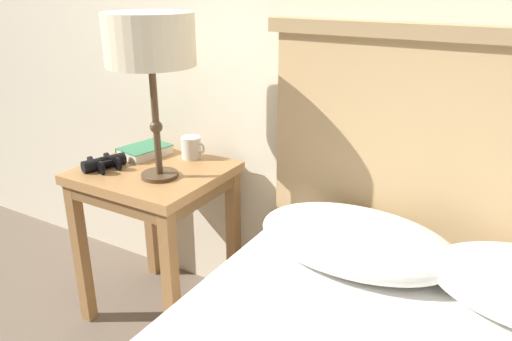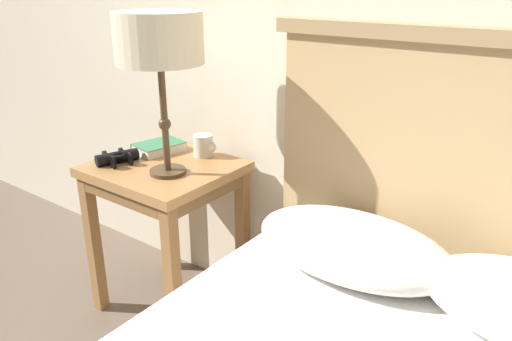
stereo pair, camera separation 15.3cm
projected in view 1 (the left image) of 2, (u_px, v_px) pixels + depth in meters
nightstand at (155, 192)px, 1.87m from camera, size 0.51×0.46×0.62m
table_lamp at (150, 43)px, 1.59m from camera, size 0.29×0.29×0.56m
book_on_nightstand at (145, 151)px, 1.97m from camera, size 0.17×0.21×0.04m
binoculars_pair at (104, 163)px, 1.82m from camera, size 0.16×0.16×0.05m
coffee_mug at (192, 148)px, 1.92m from camera, size 0.10×0.08×0.08m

